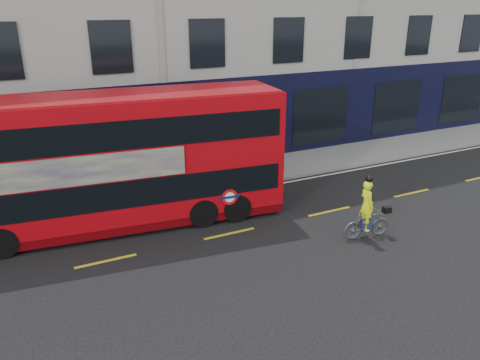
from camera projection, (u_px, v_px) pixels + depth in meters
ground at (250, 254)px, 14.10m from camera, size 120.00×120.00×0.00m
pavement at (180, 183)px, 19.54m from camera, size 60.00×3.00×0.12m
kerb at (192, 195)px, 18.28m from camera, size 60.00×0.12×0.13m
road_edge_line at (195, 199)px, 18.05m from camera, size 58.00×0.10×0.01m
lane_dashes at (230, 234)px, 15.36m from camera, size 58.00×0.12×0.01m
bus at (117, 161)px, 15.27m from camera, size 11.20×3.65×4.44m
cyclist at (367, 217)px, 14.87m from camera, size 1.66×0.70×2.15m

